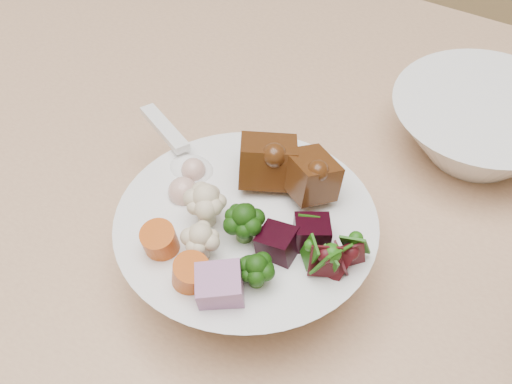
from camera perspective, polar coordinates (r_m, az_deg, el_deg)
chair_far at (r=1.23m, az=16.07°, el=6.91°), size 0.48×0.48×0.92m
food_bowl at (r=0.57m, az=-0.56°, el=-3.99°), size 0.20×0.20×0.11m
soup_spoon at (r=0.60m, az=-5.75°, el=2.67°), size 0.11×0.06×0.02m
side_bowl at (r=0.70m, az=17.49°, el=4.95°), size 0.17×0.17×0.06m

